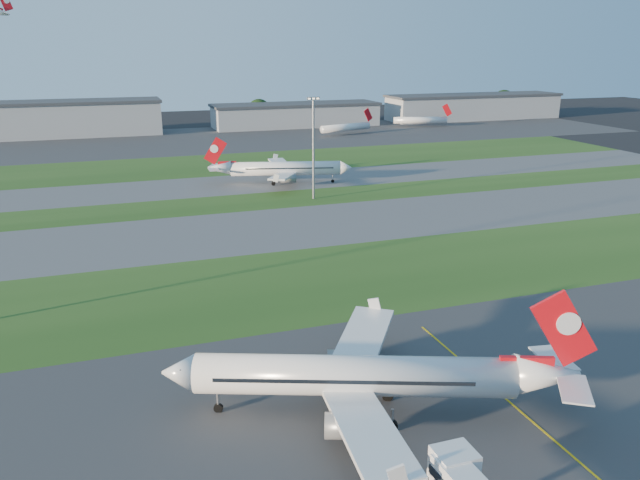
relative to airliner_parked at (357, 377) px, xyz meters
name	(u,v)px	position (x,y,z in m)	size (l,w,h in m)	color
ground	(525,464)	(11.90, -12.95, -4.56)	(700.00, 700.00, 0.00)	black
apron_near	(525,464)	(11.90, -12.95, -4.55)	(300.00, 70.00, 0.01)	#333335
grass_strip_a	(334,279)	(11.90, 39.05, -4.55)	(300.00, 34.00, 0.01)	#204316
taxiway_a	(282,228)	(11.90, 72.05, -4.55)	(300.00, 32.00, 0.01)	#515154
grass_strip_b	(255,202)	(11.90, 97.05, -4.55)	(300.00, 18.00, 0.01)	#204316
taxiway_b	(237,184)	(11.90, 119.05, -4.55)	(300.00, 26.00, 0.01)	#515154
grass_strip_c	(217,164)	(11.90, 152.05, -4.55)	(300.00, 40.00, 0.01)	#204316
apron_far	(192,140)	(11.90, 212.05, -4.55)	(400.00, 80.00, 0.01)	#333335
yellow_line	(569,453)	(16.90, -12.95, -4.56)	(0.25, 60.00, 0.02)	gold
airliner_parked	(357,377)	(0.00, 0.00, 0.00)	(39.69, 33.61, 12.99)	white
airliner_taxiing	(285,169)	(25.08, 115.73, -0.33)	(37.88, 31.78, 12.06)	white
mini_jet_near	(346,127)	(79.18, 206.13, -1.28)	(27.84, 10.69, 9.48)	white
mini_jet_far	(421,120)	(123.94, 220.58, -1.28)	(28.00, 10.10, 9.48)	white
light_mast_centre	(313,142)	(26.90, 95.05, 10.25)	(3.20, 0.70, 25.80)	gray
hangar_west	(77,118)	(-33.10, 242.05, 3.08)	(71.40, 23.00, 15.20)	#979A9F
hangar_east	(296,115)	(66.90, 242.05, 1.08)	(81.60, 23.00, 11.20)	#979A9F
hangar_far_east	(473,106)	(166.90, 242.05, 2.08)	(96.90, 23.00, 13.20)	#979A9F
tree_mid_west	(135,117)	(-8.10, 253.05, 1.28)	(9.90, 9.90, 10.80)	black
tree_mid_east	(259,111)	(51.90, 256.05, 2.25)	(11.55, 11.55, 12.60)	black
tree_east	(396,108)	(126.90, 254.05, 1.60)	(10.45, 10.45, 11.40)	black
tree_far_east	(504,101)	(196.90, 258.05, 2.90)	(12.65, 12.65, 13.80)	black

